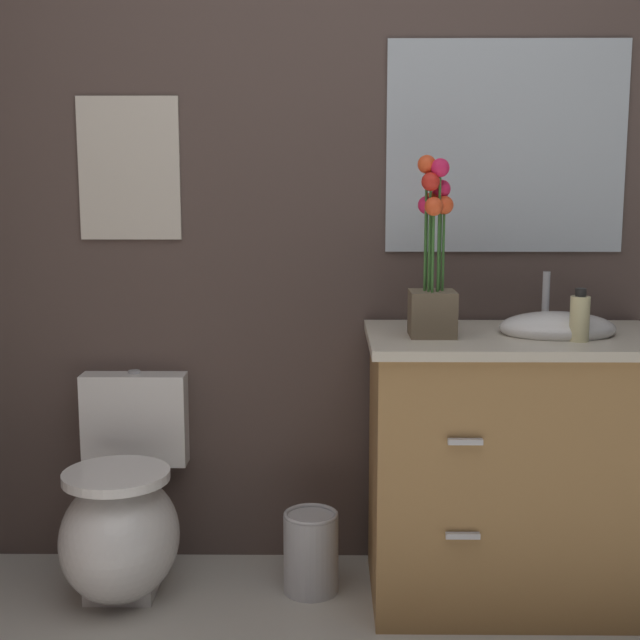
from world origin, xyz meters
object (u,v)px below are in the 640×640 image
Objects in this scene: vanity_cabinet at (515,464)px; trash_bin at (311,551)px; soap_bottle at (580,317)px; wall_poster at (129,169)px; wall_mirror at (506,147)px; toilet at (123,519)px; flower_vase at (433,271)px.

trash_bin is (-0.65, 0.02, -0.31)m from vanity_cabinet.
soap_bottle is 0.58× the size of trash_bin.
wall_poster is at bearing 166.95° from vanity_cabinet.
wall_poster is 1.27m from wall_mirror.
toilet is at bearing -90.00° from wall_poster.
trash_bin is at bearing 170.45° from soap_bottle.
flower_vase is at bearing 169.18° from soap_bottle.
wall_mirror is at bearing 0.00° from wall_poster.
flower_vase is at bearing -130.06° from wall_mirror.
toilet is at bearing 179.56° from trash_bin.
flower_vase reaches higher than soap_bottle.
wall_poster reaches higher than toilet.
wall_mirror is at bearing 110.87° from soap_bottle.
vanity_cabinet is at bearing 6.53° from flower_vase.
wall_poster is at bearing 180.00° from wall_mirror.
flower_vase reaches higher than toilet.
vanity_cabinet is (1.27, -0.03, 0.20)m from toilet.
toilet is 4.34× the size of soap_bottle.
wall_poster reaches higher than trash_bin.
vanity_cabinet is at bearing -13.05° from wall_poster.
wall_poster is (-1.27, 0.29, 0.93)m from vanity_cabinet.
wall_mirror is (0.65, 0.27, 1.31)m from trash_bin.
soap_bottle is at bearing -5.63° from toilet.
wall_poster is at bearing 156.16° from trash_bin.
vanity_cabinet is 0.53m from soap_bottle.
trash_bin is 1.49m from wall_mirror.
flower_vase is at bearing -18.18° from wall_poster.
flower_vase is (0.99, -0.06, 0.82)m from toilet.
wall_mirror is at bearing 90.53° from vanity_cabinet.
wall_poster reaches higher than vanity_cabinet.
toilet is 1.29m from flower_vase.
vanity_cabinet is 6.58× the size of soap_bottle.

